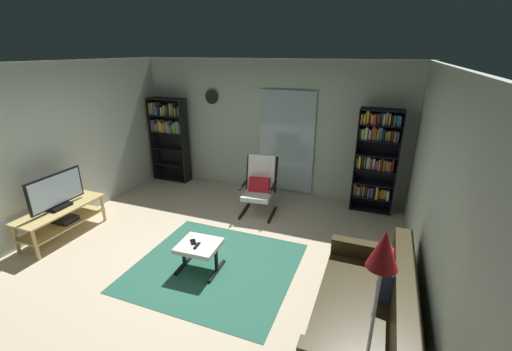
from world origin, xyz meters
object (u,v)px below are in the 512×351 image
(tv_remote, at_px, (197,246))
(wall_clock, at_px, (212,97))
(tv_stand, at_px, (63,217))
(bookshelf_near_sofa, at_px, (376,157))
(cell_phone, at_px, (193,242))
(bookshelf_near_tv, at_px, (169,131))
(leather_sofa, at_px, (368,313))
(lounge_armchair, at_px, (260,184))
(ottoman, at_px, (199,248))
(television, at_px, (56,192))
(floor_lamp_by_sofa, at_px, (379,279))

(tv_remote, relative_size, wall_clock, 0.50)
(tv_stand, xyz_separation_m, wall_clock, (1.12, 2.92, 1.53))
(bookshelf_near_sofa, bearing_deg, cell_phone, -127.80)
(bookshelf_near_sofa, xyz_separation_m, cell_phone, (-2.08, -2.68, -0.61))
(cell_phone, bearing_deg, bookshelf_near_tv, 88.32)
(leather_sofa, height_order, tv_remote, leather_sofa)
(tv_stand, height_order, cell_phone, tv_stand)
(leather_sofa, bearing_deg, lounge_armchair, 131.51)
(lounge_armchair, distance_m, ottoman, 1.90)
(tv_stand, height_order, bookshelf_near_tv, bookshelf_near_tv)
(television, relative_size, bookshelf_near_sofa, 0.49)
(ottoman, relative_size, floor_lamp_by_sofa, 0.31)
(leather_sofa, bearing_deg, tv_remote, 171.46)
(bookshelf_near_tv, relative_size, ottoman, 3.33)
(bookshelf_near_sofa, height_order, tv_remote, bookshelf_near_sofa)
(bookshelf_near_tv, relative_size, leather_sofa, 1.00)
(bookshelf_near_tv, bearing_deg, leather_sofa, -35.02)
(lounge_armchair, relative_size, tv_remote, 7.10)
(leather_sofa, distance_m, wall_clock, 4.99)
(cell_phone, distance_m, floor_lamp_by_sofa, 2.81)
(bookshelf_near_sofa, xyz_separation_m, wall_clock, (-3.29, 0.21, 0.85))
(leather_sofa, relative_size, tv_remote, 12.61)
(tv_stand, distance_m, wall_clock, 3.48)
(tv_remote, bearing_deg, leather_sofa, -13.53)
(ottoman, xyz_separation_m, wall_clock, (-1.29, 2.90, 1.53))
(ottoman, xyz_separation_m, tv_remote, (0.01, -0.06, 0.08))
(floor_lamp_by_sofa, distance_m, wall_clock, 5.49)
(ottoman, bearing_deg, bookshelf_near_sofa, 53.42)
(ottoman, relative_size, cell_phone, 3.87)
(bookshelf_near_tv, distance_m, leather_sofa, 5.44)
(bookshelf_near_tv, xyz_separation_m, wall_clock, (0.97, 0.20, 0.75))
(television, xyz_separation_m, floor_lamp_by_sofa, (4.55, -1.34, 0.68))
(leather_sofa, xyz_separation_m, wall_clock, (-3.43, 3.28, 1.55))
(cell_phone, bearing_deg, television, 140.08)
(tv_remote, bearing_deg, wall_clock, 108.70)
(cell_phone, height_order, floor_lamp_by_sofa, floor_lamp_by_sofa)
(television, height_order, ottoman, television)
(tv_stand, xyz_separation_m, tv_remote, (2.42, -0.04, 0.07))
(television, distance_m, lounge_armchair, 3.19)
(leather_sofa, bearing_deg, ottoman, 169.96)
(bookshelf_near_tv, bearing_deg, cell_phone, -51.11)
(ottoman, bearing_deg, floor_lamp_by_sofa, -32.49)
(floor_lamp_by_sofa, xyz_separation_m, wall_clock, (-3.43, 4.27, 0.42))
(tv_stand, bearing_deg, leather_sofa, -4.58)
(television, distance_m, leather_sofa, 4.58)
(floor_lamp_by_sofa, bearing_deg, tv_stand, 163.49)
(ottoman, bearing_deg, cell_phone, 176.79)
(leather_sofa, height_order, ottoman, leather_sofa)
(cell_phone, bearing_deg, bookshelf_near_sofa, 11.63)
(tv_remote, bearing_deg, bookshelf_near_tv, 124.44)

